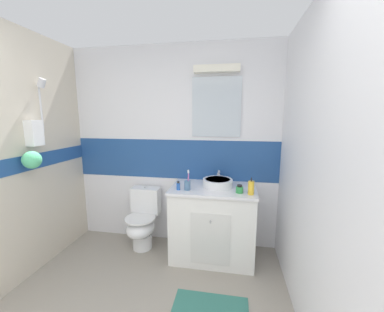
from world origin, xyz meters
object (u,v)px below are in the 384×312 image
Objects in this scene: hair_gel_jar at (240,189)px; perfume_flask_small at (178,186)px; soap_dispenser at (251,188)px; toothbrush_cup at (187,185)px; toilet at (143,220)px; sink_basin at (218,182)px.

perfume_flask_small is at bearing -178.26° from hair_gel_jar.
toothbrush_cup is at bearing 177.53° from soap_dispenser.
toilet is 1.30m from hair_gel_jar.
sink_basin reaches higher than perfume_flask_small.
hair_gel_jar is at bearing 0.46° from toothbrush_cup.
soap_dispenser is (1.28, -0.23, 0.57)m from toilet.
hair_gel_jar is (1.17, -0.19, 0.54)m from toilet.
perfume_flask_small is at bearing -22.42° from toilet.
soap_dispenser is 2.09× the size of hair_gel_jar.
soap_dispenser reaches higher than hair_gel_jar.
toothbrush_cup reaches higher than perfume_flask_small.
hair_gel_jar is (0.65, 0.02, -0.01)m from perfume_flask_small.
hair_gel_jar is at bearing 163.62° from soap_dispenser.
sink_basin is at bearing 26.83° from perfume_flask_small.
sink_basin is 1.08m from toilet.
perfume_flask_small is (-0.10, -0.02, -0.01)m from toothbrush_cup.
toothbrush_cup is 2.59× the size of hair_gel_jar.
perfume_flask_small is 1.12× the size of hair_gel_jar.
soap_dispenser is at bearing -16.38° from hair_gel_jar.
hair_gel_jar is at bearing -38.04° from sink_basin.
toilet is 1.42m from soap_dispenser.
toothbrush_cup is 0.10m from perfume_flask_small.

